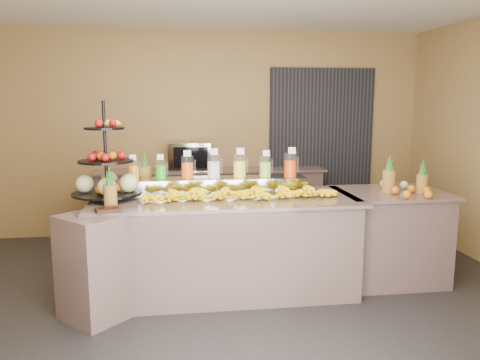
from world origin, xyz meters
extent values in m
plane|color=black|center=(0.00, 0.00, 0.00)|extent=(6.00, 6.00, 0.00)
cube|color=olive|center=(0.00, 2.51, 1.40)|extent=(6.00, 0.02, 2.80)
cube|color=black|center=(1.60, 2.46, 1.20)|extent=(1.50, 0.06, 2.20)
cube|color=gray|center=(0.00, 0.30, 0.45)|extent=(2.40, 0.90, 0.90)
cube|color=gray|center=(0.00, 0.30, 0.92)|extent=(2.50, 1.00, 0.03)
cube|color=gray|center=(-1.15, -0.10, 0.45)|extent=(0.71, 0.71, 0.90)
cube|color=gray|center=(1.70, 0.40, 0.45)|extent=(1.00, 0.80, 0.90)
cube|color=gray|center=(1.70, 0.40, 0.92)|extent=(1.08, 0.88, 0.03)
cube|color=gray|center=(0.00, 2.25, 0.45)|extent=(3.00, 0.50, 0.90)
cube|color=gray|center=(0.00, 2.25, 0.92)|extent=(3.10, 0.55, 0.03)
cube|color=gray|center=(-0.09, 0.58, 1.01)|extent=(1.85, 0.30, 0.15)
cylinder|color=silver|center=(-0.87, 0.58, 1.18)|extent=(0.11, 0.11, 0.20)
cylinder|color=orange|center=(-0.87, 0.58, 1.15)|extent=(0.10, 0.10, 0.13)
cylinder|color=gray|center=(-0.88, 0.59, 1.22)|extent=(0.01, 0.01, 0.23)
cube|color=white|center=(-0.87, 0.53, 1.30)|extent=(0.06, 0.02, 0.05)
cylinder|color=silver|center=(-0.61, 0.58, 1.18)|extent=(0.11, 0.11, 0.20)
cylinder|color=#16B806|center=(-0.61, 0.58, 1.15)|extent=(0.10, 0.10, 0.13)
cylinder|color=gray|center=(-0.62, 0.59, 1.22)|extent=(0.01, 0.01, 0.23)
cube|color=white|center=(-0.61, 0.53, 1.30)|extent=(0.06, 0.02, 0.05)
cylinder|color=silver|center=(-0.35, 0.58, 1.19)|extent=(0.12, 0.12, 0.22)
cylinder|color=#FF4C03|center=(-0.35, 0.58, 1.16)|extent=(0.11, 0.11, 0.15)
cylinder|color=gray|center=(-0.37, 0.59, 1.24)|extent=(0.01, 0.01, 0.27)
cube|color=white|center=(-0.35, 0.52, 1.33)|extent=(0.07, 0.02, 0.06)
cylinder|color=silver|center=(-0.09, 0.58, 1.20)|extent=(0.13, 0.13, 0.24)
cylinder|color=silver|center=(-0.09, 0.58, 1.16)|extent=(0.12, 0.12, 0.16)
cylinder|color=gray|center=(-0.11, 0.59, 1.25)|extent=(0.01, 0.01, 0.28)
cube|color=white|center=(-0.09, 0.52, 1.35)|extent=(0.08, 0.02, 0.06)
cylinder|color=silver|center=(0.17, 0.58, 1.20)|extent=(0.13, 0.13, 0.24)
cylinder|color=yellow|center=(0.17, 0.58, 1.16)|extent=(0.12, 0.12, 0.16)
cylinder|color=gray|center=(0.15, 0.59, 1.25)|extent=(0.01, 0.01, 0.28)
cube|color=white|center=(0.17, 0.52, 1.35)|extent=(0.08, 0.02, 0.06)
cylinder|color=silver|center=(0.43, 0.58, 1.19)|extent=(0.12, 0.12, 0.22)
cylinder|color=#95D03D|center=(0.43, 0.58, 1.15)|extent=(0.11, 0.11, 0.15)
cylinder|color=gray|center=(0.41, 0.59, 1.24)|extent=(0.01, 0.01, 0.26)
cube|color=white|center=(0.43, 0.53, 1.33)|extent=(0.07, 0.02, 0.06)
cylinder|color=silver|center=(0.69, 0.58, 1.20)|extent=(0.13, 0.13, 0.24)
cylinder|color=#D43300|center=(0.69, 0.58, 1.16)|extent=(0.12, 0.12, 0.16)
cylinder|color=gray|center=(0.67, 0.59, 1.25)|extent=(0.01, 0.01, 0.28)
cube|color=white|center=(0.69, 0.52, 1.35)|extent=(0.08, 0.02, 0.06)
ellipsoid|color=#FFE70C|center=(-0.71, 0.26, 0.98)|extent=(0.23, 0.17, 0.09)
ellipsoid|color=#FFE70C|center=(-0.51, 0.26, 0.98)|extent=(0.23, 0.17, 0.09)
ellipsoid|color=#FFE70C|center=(-0.30, 0.26, 0.98)|extent=(0.23, 0.17, 0.09)
ellipsoid|color=#FFE70C|center=(-0.09, 0.26, 0.98)|extent=(0.23, 0.17, 0.09)
ellipsoid|color=#FFE70C|center=(0.11, 0.26, 0.98)|extent=(0.23, 0.17, 0.09)
ellipsoid|color=#FFE70C|center=(0.32, 0.26, 0.98)|extent=(0.23, 0.17, 0.09)
ellipsoid|color=#FFE70C|center=(0.52, 0.26, 0.98)|extent=(0.23, 0.17, 0.09)
ellipsoid|color=#FFE70C|center=(0.73, 0.26, 0.98)|extent=(0.23, 0.17, 0.09)
ellipsoid|color=#FFE70C|center=(0.94, 0.26, 0.98)|extent=(0.23, 0.17, 0.09)
ellipsoid|color=#FFE70C|center=(-0.55, 0.26, 1.04)|extent=(0.19, 0.15, 0.08)
ellipsoid|color=#FFE70C|center=(-0.28, 0.26, 1.04)|extent=(0.19, 0.15, 0.08)
ellipsoid|color=#FFE70C|center=(-0.02, 0.26, 1.04)|extent=(0.19, 0.15, 0.08)
ellipsoid|color=#FFE70C|center=(0.24, 0.26, 1.04)|extent=(0.19, 0.15, 0.08)
ellipsoid|color=#FFE70C|center=(0.51, 0.26, 1.04)|extent=(0.19, 0.15, 0.08)
ellipsoid|color=#FFE70C|center=(0.77, 0.26, 1.04)|extent=(0.19, 0.15, 0.08)
cylinder|color=black|center=(-1.11, 0.43, 1.39)|extent=(0.03, 0.03, 0.91)
cylinder|color=black|center=(-1.11, 0.43, 0.98)|extent=(0.71, 0.71, 0.02)
cylinder|color=black|center=(-1.11, 0.43, 1.28)|extent=(0.56, 0.56, 0.02)
cylinder|color=black|center=(-1.11, 0.43, 1.59)|extent=(0.40, 0.40, 0.02)
sphere|color=beige|center=(-0.90, 0.43, 1.08)|extent=(0.17, 0.17, 0.17)
sphere|color=maroon|center=(-0.97, 0.43, 1.33)|extent=(0.08, 0.08, 0.08)
sphere|color=orange|center=(-1.21, 0.43, 1.04)|extent=(0.09, 0.09, 0.09)
cube|color=black|center=(-1.03, -0.13, 0.94)|extent=(0.23, 0.20, 0.03)
cylinder|color=brown|center=(-1.03, 0.07, 1.03)|extent=(0.11, 0.11, 0.19)
cone|color=#1A4F1B|center=(-1.03, 0.07, 1.20)|extent=(0.06, 0.06, 0.16)
cylinder|color=brown|center=(-0.78, 0.81, 1.05)|extent=(0.13, 0.13, 0.24)
cone|color=#1A4F1B|center=(-0.78, 0.81, 1.25)|extent=(0.07, 0.07, 0.16)
cylinder|color=brown|center=(1.66, 0.38, 1.04)|extent=(0.12, 0.12, 0.22)
cylinder|color=brown|center=(1.96, 0.28, 1.02)|extent=(0.11, 0.11, 0.19)
ellipsoid|color=orange|center=(1.80, 0.14, 0.97)|extent=(0.33, 0.22, 0.08)
cube|color=gray|center=(-0.27, 2.25, 1.12)|extent=(0.59, 0.44, 0.37)
camera|label=1|loc=(-0.45, -4.02, 1.82)|focal=35.00mm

